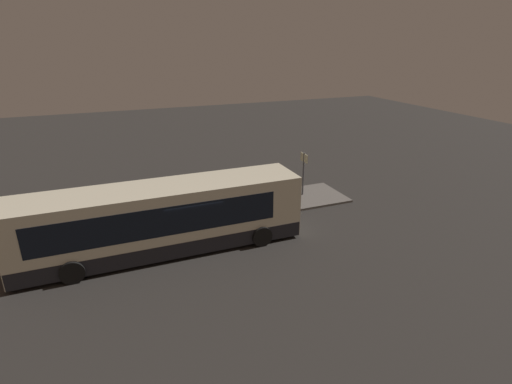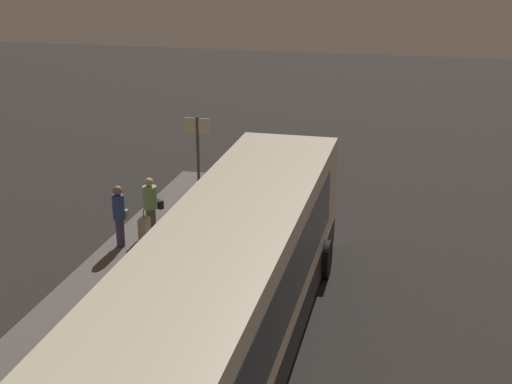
{
  "view_description": "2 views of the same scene",
  "coord_description": "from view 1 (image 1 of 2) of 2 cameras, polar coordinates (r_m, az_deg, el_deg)",
  "views": [
    {
      "loc": [
        -3.36,
        -16.22,
        8.92
      ],
      "look_at": [
        3.51,
        0.65,
        1.92
      ],
      "focal_mm": 28.0,
      "sensor_mm": 36.0,
      "label": 1
    },
    {
      "loc": [
        -12.97,
        -3.25,
        7.94
      ],
      "look_at": [
        3.51,
        0.65,
        1.92
      ],
      "focal_mm": 50.0,
      "sensor_mm": 36.0,
      "label": 2
    }
  ],
  "objects": [
    {
      "name": "ground",
      "position": [
        18.81,
        -9.27,
        -7.59
      ],
      "size": [
        80.0,
        80.0,
        0.0
      ],
      "primitive_type": "plane",
      "color": "#2B2826"
    },
    {
      "name": "platform",
      "position": [
        21.64,
        -11.28,
        -3.57
      ],
      "size": [
        20.0,
        3.28,
        0.13
      ],
      "color": "#605B56",
      "rests_on": "ground"
    },
    {
      "name": "bus_lead",
      "position": [
        18.01,
        -13.29,
        -3.87
      ],
      "size": [
        12.46,
        2.78,
        3.06
      ],
      "color": "beige",
      "rests_on": "ground"
    },
    {
      "name": "passenger_boarding",
      "position": [
        23.03,
        -3.82,
        1.05
      ],
      "size": [
        0.5,
        0.33,
        1.72
      ],
      "rotation": [
        0.0,
        0.0,
        -1.54
      ],
      "color": "#4C476B",
      "rests_on": "platform"
    },
    {
      "name": "passenger_waiting",
      "position": [
        22.94,
        -1.02,
        0.82
      ],
      "size": [
        0.66,
        0.58,
        1.64
      ],
      "rotation": [
        0.0,
        0.0,
        -2.12
      ],
      "color": "#6B604C",
      "rests_on": "platform"
    },
    {
      "name": "suitcase",
      "position": [
        22.93,
        -2.33,
        -0.64
      ],
      "size": [
        0.37,
        0.24,
        0.91
      ],
      "color": "beige",
      "rests_on": "platform"
    },
    {
      "name": "sign_post",
      "position": [
        23.75,
        6.81,
        3.45
      ],
      "size": [
        0.1,
        0.81,
        2.6
      ],
      "color": "#4C4C51",
      "rests_on": "platform"
    },
    {
      "name": "trash_bin",
      "position": [
        20.51,
        -11.76,
        -3.84
      ],
      "size": [
        0.44,
        0.44,
        0.65
      ],
      "color": "#593319",
      "rests_on": "platform"
    }
  ]
}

